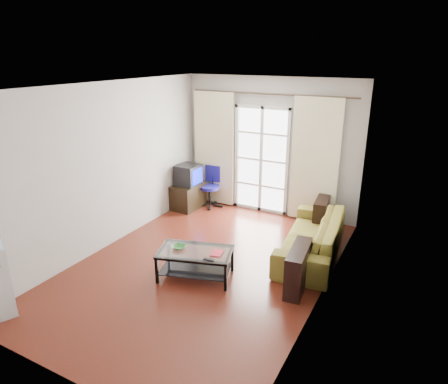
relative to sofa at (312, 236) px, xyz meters
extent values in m
plane|color=#602416|center=(-1.34, -1.16, -0.31)|extent=(5.20, 5.20, 0.00)
plane|color=white|center=(-1.34, -1.16, 2.39)|extent=(5.20, 5.20, 0.00)
cube|color=#B3B0AB|center=(-1.34, 1.44, 1.04)|extent=(3.60, 0.02, 2.70)
cube|color=#B3B0AB|center=(-1.34, -3.76, 1.04)|extent=(3.60, 0.02, 2.70)
cube|color=#B3B0AB|center=(-3.14, -1.16, 1.04)|extent=(0.02, 5.20, 2.70)
cube|color=#B3B0AB|center=(0.46, -1.16, 1.04)|extent=(0.02, 5.20, 2.70)
cube|color=white|center=(-1.49, 1.40, 0.77)|extent=(1.01, 0.02, 2.04)
cube|color=white|center=(-1.49, 1.38, 0.77)|extent=(1.16, 0.06, 2.15)
cylinder|color=#4C3F2D|center=(-1.34, 1.34, 2.07)|extent=(3.30, 0.04, 0.04)
cube|color=beige|center=(-2.54, 1.32, 0.89)|extent=(0.90, 0.07, 2.35)
cube|color=beige|center=(-0.39, 1.32, 0.89)|extent=(0.90, 0.07, 2.35)
cube|color=gray|center=(-0.54, 1.34, 0.02)|extent=(0.64, 0.12, 0.64)
imported|color=brown|center=(0.00, 0.00, 0.00)|extent=(2.30, 1.30, 0.62)
cube|color=silver|center=(-1.28, -1.49, 0.11)|extent=(1.18, 0.88, 0.01)
cube|color=black|center=(-1.28, -1.49, -0.18)|extent=(1.11, 0.81, 0.01)
cube|color=black|center=(-1.68, -1.89, -0.10)|extent=(0.05, 0.05, 0.42)
cube|color=black|center=(-0.73, -1.60, -0.10)|extent=(0.05, 0.05, 0.42)
cube|color=black|center=(-1.84, -1.37, -0.10)|extent=(0.05, 0.05, 0.42)
cube|color=black|center=(-0.89, -1.08, -0.10)|extent=(0.05, 0.05, 0.42)
imported|color=#358731|center=(-1.52, -1.55, 0.14)|extent=(0.20, 0.20, 0.05)
imported|color=#972B12|center=(-1.04, -1.44, 0.13)|extent=(0.24, 0.27, 0.02)
cube|color=black|center=(-0.97, -1.64, 0.13)|extent=(0.16, 0.07, 0.02)
cube|color=black|center=(-2.88, 0.79, -0.05)|extent=(0.50, 0.72, 0.52)
cube|color=black|center=(-2.86, 0.79, 0.42)|extent=(0.44, 0.47, 0.42)
cube|color=#0C19E5|center=(-2.64, 0.79, 0.42)|extent=(0.03, 0.37, 0.31)
cube|color=black|center=(-3.04, 0.80, 0.42)|extent=(0.14, 0.32, 0.28)
cylinder|color=black|center=(-2.53, 1.09, -0.09)|extent=(0.05, 0.05, 0.43)
cylinder|color=navy|center=(-2.53, 1.09, 0.11)|extent=(0.41, 0.41, 0.07)
cube|color=navy|center=(-2.55, 1.28, 0.36)|extent=(0.34, 0.09, 0.35)
camera|label=1|loc=(1.49, -5.82, 2.81)|focal=32.00mm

